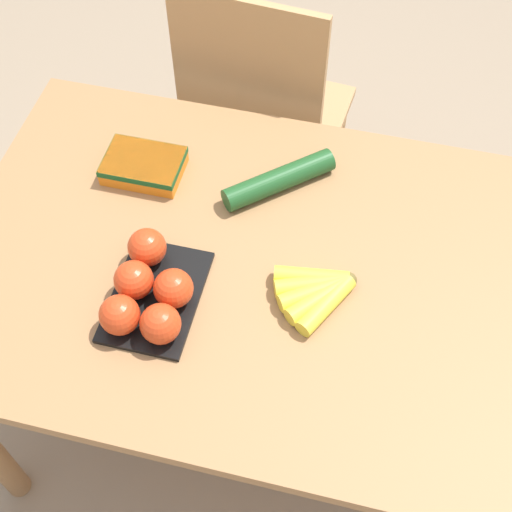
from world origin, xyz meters
The scene contains 7 objects.
ground_plane centered at (0.00, 0.00, 0.00)m, with size 12.00×12.00×0.00m, color gray.
dining_table centered at (0.00, 0.00, 0.63)m, with size 1.25×0.85×0.73m.
chair centered at (-0.14, 0.64, 0.49)m, with size 0.45×0.44×0.97m.
banana_bunch centered at (0.13, -0.04, 0.75)m, with size 0.16×0.16×0.04m.
tomato_pack centered at (-0.18, -0.14, 0.77)m, with size 0.17×0.25×0.09m.
carrot_bag centered at (-0.30, 0.18, 0.76)m, with size 0.17×0.12×0.04m.
cucumber_near centered at (0.00, 0.21, 0.76)m, with size 0.23×0.21×0.05m.
Camera 1 is at (0.19, -0.79, 1.92)m, focal length 50.00 mm.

